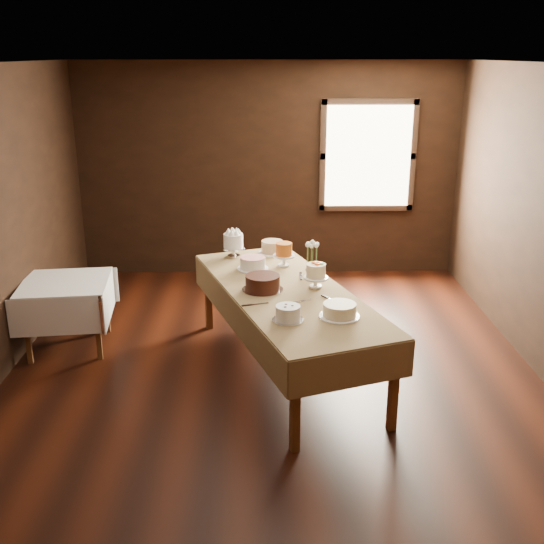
{
  "coord_description": "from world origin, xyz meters",
  "views": [
    {
      "loc": [
        -0.1,
        -5.45,
        2.88
      ],
      "look_at": [
        0.0,
        0.2,
        0.95
      ],
      "focal_mm": 42.48,
      "sensor_mm": 36.0,
      "label": 1
    }
  ],
  "objects_px": {
    "cake_cream": "(339,311)",
    "flower_vase": "(312,269)",
    "cake_chocolate": "(263,283)",
    "cake_server_c": "(272,277)",
    "cake_meringue": "(233,246)",
    "cake_lattice": "(253,264)",
    "cake_server_a": "(304,301)",
    "cake_flowers": "(316,277)",
    "cake_server_d": "(301,274)",
    "display_table": "(287,296)",
    "cake_server_e": "(260,304)",
    "cake_swirl": "(288,314)",
    "cake_caramel": "(284,256)",
    "cake_speckled": "(272,247)",
    "side_table": "(65,289)",
    "cake_server_b": "(334,301)"
  },
  "relations": [
    {
      "from": "cake_cream",
      "to": "flower_vase",
      "type": "xyz_separation_m",
      "value": [
        -0.15,
        1.06,
        0.01
      ]
    },
    {
      "from": "cake_chocolate",
      "to": "cake_server_c",
      "type": "relative_size",
      "value": 1.65
    },
    {
      "from": "cake_meringue",
      "to": "cake_lattice",
      "type": "distance_m",
      "value": 0.47
    },
    {
      "from": "cake_cream",
      "to": "cake_server_a",
      "type": "height_order",
      "value": "cake_cream"
    },
    {
      "from": "cake_meringue",
      "to": "cake_flowers",
      "type": "relative_size",
      "value": 1.17
    },
    {
      "from": "cake_server_d",
      "to": "cake_lattice",
      "type": "bearing_deg",
      "value": 71.3
    },
    {
      "from": "display_table",
      "to": "cake_server_e",
      "type": "xyz_separation_m",
      "value": [
        -0.24,
        -0.35,
        0.06
      ]
    },
    {
      "from": "cake_meringue",
      "to": "cake_server_d",
      "type": "relative_size",
      "value": 1.21
    },
    {
      "from": "cake_swirl",
      "to": "cake_server_c",
      "type": "relative_size",
      "value": 1.07
    },
    {
      "from": "cake_caramel",
      "to": "cake_server_e",
      "type": "relative_size",
      "value": 1.06
    },
    {
      "from": "cake_flowers",
      "to": "cake_caramel",
      "type": "bearing_deg",
      "value": 113.31
    },
    {
      "from": "flower_vase",
      "to": "cake_caramel",
      "type": "bearing_deg",
      "value": 132.88
    },
    {
      "from": "cake_flowers",
      "to": "cake_lattice",
      "type": "bearing_deg",
      "value": 137.78
    },
    {
      "from": "cake_flowers",
      "to": "cake_speckled",
      "type": "bearing_deg",
      "value": 109.61
    },
    {
      "from": "side_table",
      "to": "cake_cream",
      "type": "relative_size",
      "value": 2.53
    },
    {
      "from": "cake_server_b",
      "to": "cake_server_d",
      "type": "xyz_separation_m",
      "value": [
        -0.25,
        0.71,
        0.0
      ]
    },
    {
      "from": "display_table",
      "to": "cake_swirl",
      "type": "distance_m",
      "value": 0.73
    },
    {
      "from": "cake_server_e",
      "to": "flower_vase",
      "type": "relative_size",
      "value": 1.87
    },
    {
      "from": "cake_speckled",
      "to": "cake_server_c",
      "type": "bearing_deg",
      "value": -91.4
    },
    {
      "from": "display_table",
      "to": "cake_caramel",
      "type": "xyz_separation_m",
      "value": [
        -0.0,
        0.7,
        0.17
      ]
    },
    {
      "from": "cake_meringue",
      "to": "cake_flowers",
      "type": "xyz_separation_m",
      "value": [
        0.8,
        -0.95,
        -0.02
      ]
    },
    {
      "from": "cake_chocolate",
      "to": "cake_server_e",
      "type": "xyz_separation_m",
      "value": [
        -0.02,
        -0.34,
        -0.07
      ]
    },
    {
      "from": "side_table",
      "to": "cake_speckled",
      "type": "height_order",
      "value": "cake_speckled"
    },
    {
      "from": "cake_meringue",
      "to": "display_table",
      "type": "bearing_deg",
      "value": -62.74
    },
    {
      "from": "cake_meringue",
      "to": "cake_server_a",
      "type": "distance_m",
      "value": 1.47
    },
    {
      "from": "cake_server_c",
      "to": "cake_server_a",
      "type": "bearing_deg",
      "value": -175.89
    },
    {
      "from": "side_table",
      "to": "cake_server_e",
      "type": "bearing_deg",
      "value": -25.1
    },
    {
      "from": "cake_lattice",
      "to": "cake_caramel",
      "type": "height_order",
      "value": "cake_caramel"
    },
    {
      "from": "cake_cream",
      "to": "cake_flowers",
      "type": "bearing_deg",
      "value": 101.01
    },
    {
      "from": "flower_vase",
      "to": "cake_speckled",
      "type": "bearing_deg",
      "value": 117.24
    },
    {
      "from": "cake_chocolate",
      "to": "cake_server_a",
      "type": "xyz_separation_m",
      "value": [
        0.36,
        -0.27,
        -0.07
      ]
    },
    {
      "from": "cake_meringue",
      "to": "cake_server_c",
      "type": "distance_m",
      "value": 0.79
    },
    {
      "from": "cake_server_d",
      "to": "display_table",
      "type": "bearing_deg",
      "value": 161.77
    },
    {
      "from": "cake_swirl",
      "to": "cake_server_a",
      "type": "bearing_deg",
      "value": 70.0
    },
    {
      "from": "cake_speckled",
      "to": "cake_lattice",
      "type": "bearing_deg",
      "value": -110.69
    },
    {
      "from": "side_table",
      "to": "cake_server_d",
      "type": "height_order",
      "value": "cake_server_d"
    },
    {
      "from": "cake_swirl",
      "to": "cake_server_d",
      "type": "distance_m",
      "value": 1.15
    },
    {
      "from": "cake_meringue",
      "to": "cake_server_e",
      "type": "xyz_separation_m",
      "value": [
        0.28,
        -1.37,
        -0.12
      ]
    },
    {
      "from": "cake_flowers",
      "to": "cake_meringue",
      "type": "bearing_deg",
      "value": 129.86
    },
    {
      "from": "side_table",
      "to": "flower_vase",
      "type": "relative_size",
      "value": 7.26
    },
    {
      "from": "display_table",
      "to": "cake_server_d",
      "type": "height_order",
      "value": "cake_server_d"
    },
    {
      "from": "cake_flowers",
      "to": "display_table",
      "type": "bearing_deg",
      "value": -165.81
    },
    {
      "from": "side_table",
      "to": "cake_swirl",
      "type": "distance_m",
      "value": 2.55
    },
    {
      "from": "cake_speckled",
      "to": "cake_server_d",
      "type": "distance_m",
      "value": 0.77
    },
    {
      "from": "side_table",
      "to": "display_table",
      "type": "bearing_deg",
      "value": -14.54
    },
    {
      "from": "cake_swirl",
      "to": "cake_server_b",
      "type": "height_order",
      "value": "cake_swirl"
    },
    {
      "from": "cake_swirl",
      "to": "cake_server_e",
      "type": "relative_size",
      "value": 1.07
    },
    {
      "from": "cake_server_c",
      "to": "cake_swirl",
      "type": "bearing_deg",
      "value": 166.57
    },
    {
      "from": "side_table",
      "to": "cake_server_a",
      "type": "xyz_separation_m",
      "value": [
        2.34,
        -0.85,
        0.2
      ]
    },
    {
      "from": "display_table",
      "to": "cake_chocolate",
      "type": "bearing_deg",
      "value": -177.64
    }
  ]
}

